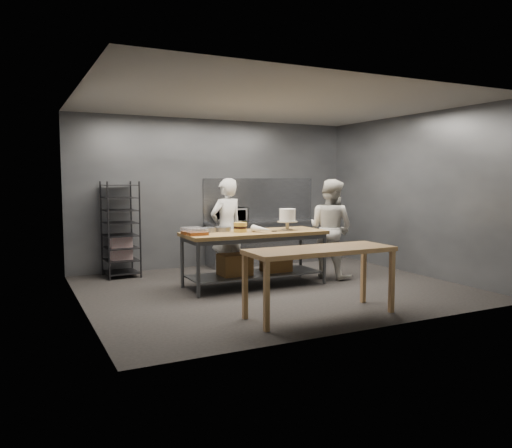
{
  "coord_description": "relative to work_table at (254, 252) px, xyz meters",
  "views": [
    {
      "loc": [
        -3.84,
        -7.14,
        1.82
      ],
      "look_at": [
        -0.2,
        0.24,
        1.05
      ],
      "focal_mm": 35.0,
      "sensor_mm": 36.0,
      "label": 1
    }
  ],
  "objects": [
    {
      "name": "frosted_cake_stand",
      "position": [
        0.6,
        -0.07,
        0.58
      ],
      "size": [
        0.34,
        0.34,
        0.37
      ],
      "color": "#BEB298",
      "rests_on": "work_table"
    },
    {
      "name": "back_counter",
      "position": [
        1.22,
        1.89,
        -0.12
      ],
      "size": [
        2.6,
        0.6,
        0.9
      ],
      "color": "slate",
      "rests_on": "ground"
    },
    {
      "name": "piping_bag",
      "position": [
        0.04,
        -0.21,
        0.41
      ],
      "size": [
        0.24,
        0.4,
        0.12
      ],
      "primitive_type": "cone",
      "rotation": [
        1.57,
        0.0,
        0.35
      ],
      "color": "white",
      "rests_on": "work_table"
    },
    {
      "name": "speed_rack",
      "position": [
        -1.84,
        1.81,
        0.28
      ],
      "size": [
        0.62,
        0.67,
        1.75
      ],
      "color": "black",
      "rests_on": "ground"
    },
    {
      "name": "cake_pans",
      "position": [
        -0.66,
        0.22,
        0.39
      ],
      "size": [
        0.71,
        0.42,
        0.07
      ],
      "color": "gray",
      "rests_on": "work_table"
    },
    {
      "name": "splashback_panel",
      "position": [
        1.22,
        2.19,
        0.78
      ],
      "size": [
        2.6,
        0.02,
        0.9
      ],
      "primitive_type": "cube",
      "color": "slate",
      "rests_on": "back_counter"
    },
    {
      "name": "back_wall",
      "position": [
        0.22,
        2.21,
        0.93
      ],
      "size": [
        6.0,
        0.04,
        3.0
      ],
      "primitive_type": "cube",
      "color": "#4C4F54",
      "rests_on": "ground"
    },
    {
      "name": "work_table",
      "position": [
        0.0,
        0.0,
        0.0
      ],
      "size": [
        2.4,
        0.9,
        0.92
      ],
      "color": "brown",
      "rests_on": "ground"
    },
    {
      "name": "chef_right",
      "position": [
        1.57,
        0.04,
        0.32
      ],
      "size": [
        0.96,
        1.07,
        1.79
      ],
      "primitive_type": "imported",
      "rotation": [
        0.0,
        0.0,
        1.98
      ],
      "color": "silver",
      "rests_on": "ground"
    },
    {
      "name": "near_counter",
      "position": [
        -0.02,
        -2.02,
        0.24
      ],
      "size": [
        2.0,
        0.7,
        0.9
      ],
      "color": "#9D7741",
      "rests_on": "ground"
    },
    {
      "name": "chef_behind",
      "position": [
        -0.17,
        0.77,
        0.33
      ],
      "size": [
        0.75,
        0.58,
        1.81
      ],
      "primitive_type": "imported",
      "rotation": [
        0.0,
        0.0,
        3.39
      ],
      "color": "silver",
      "rests_on": "ground"
    },
    {
      "name": "microwave",
      "position": [
        0.44,
        1.89,
        0.48
      ],
      "size": [
        0.54,
        0.37,
        0.3
      ],
      "primitive_type": "imported",
      "color": "black",
      "rests_on": "back_counter"
    },
    {
      "name": "ground",
      "position": [
        0.22,
        -0.29,
        -0.57
      ],
      "size": [
        6.0,
        6.0,
        0.0
      ],
      "primitive_type": "plane",
      "color": "black",
      "rests_on": "ground"
    },
    {
      "name": "layer_cake",
      "position": [
        -0.24,
        0.02,
        0.43
      ],
      "size": [
        0.22,
        0.22,
        0.16
      ],
      "color": "gold",
      "rests_on": "work_table"
    },
    {
      "name": "pastry_clamshells",
      "position": [
        -1.04,
        0.0,
        0.4
      ],
      "size": [
        0.34,
        0.42,
        0.11
      ],
      "color": "#A45620",
      "rests_on": "work_table"
    },
    {
      "name": "offset_spatula",
      "position": [
        0.38,
        -0.17,
        0.35
      ],
      "size": [
        0.36,
        0.02,
        0.02
      ],
      "color": "slate",
      "rests_on": "work_table"
    }
  ]
}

